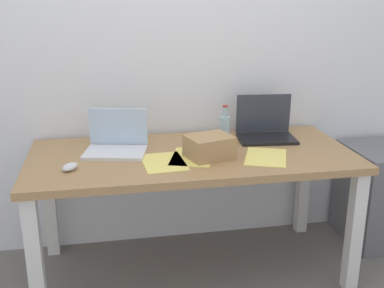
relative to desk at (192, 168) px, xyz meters
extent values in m
plane|color=slate|center=(0.00, 0.00, -0.63)|extent=(8.00, 8.00, 0.00)
cube|color=white|center=(0.00, 0.46, 0.67)|extent=(5.20, 0.08, 2.60)
cube|color=#A37A4C|center=(0.00, 0.00, 0.07)|extent=(1.75, 0.80, 0.04)
cube|color=silver|center=(-0.82, -0.34, -0.29)|extent=(0.07, 0.07, 0.68)
cube|color=silver|center=(0.82, -0.34, -0.29)|extent=(0.07, 0.07, 0.68)
cube|color=silver|center=(-0.82, 0.34, -0.29)|extent=(0.07, 0.07, 0.68)
cube|color=silver|center=(0.82, 0.34, -0.29)|extent=(0.07, 0.07, 0.68)
cube|color=silver|center=(-0.41, 0.05, 0.10)|extent=(0.37, 0.29, 0.02)
cube|color=silver|center=(-0.39, 0.17, 0.21)|extent=(0.32, 0.09, 0.21)
cube|color=black|center=(0.48, 0.14, 0.10)|extent=(0.35, 0.25, 0.02)
cube|color=#333842|center=(0.49, 0.26, 0.23)|extent=(0.33, 0.05, 0.23)
cylinder|color=#99B7C1|center=(0.21, 0.12, 0.17)|extent=(0.06, 0.06, 0.16)
cylinder|color=#99B7C1|center=(0.21, 0.12, 0.28)|extent=(0.03, 0.03, 0.06)
cylinder|color=#B21E19|center=(0.21, 0.12, 0.31)|extent=(0.03, 0.03, 0.01)
ellipsoid|color=silver|center=(-0.64, -0.15, 0.11)|extent=(0.10, 0.12, 0.03)
cube|color=tan|center=(0.07, -0.10, 0.15)|extent=(0.27, 0.24, 0.12)
cube|color=#F4E06B|center=(-0.01, -0.07, 0.09)|extent=(0.29, 0.35, 0.00)
cube|color=#F4E06B|center=(-0.17, -0.13, 0.09)|extent=(0.23, 0.31, 0.00)
cube|color=#F4E06B|center=(0.37, -0.14, 0.09)|extent=(0.30, 0.35, 0.00)
cube|color=white|center=(0.10, 0.09, 0.09)|extent=(0.29, 0.35, 0.00)
cube|color=slate|center=(1.25, 0.15, -0.32)|extent=(0.40, 0.48, 0.63)
camera|label=1|loc=(-0.44, -2.40, 0.92)|focal=44.27mm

